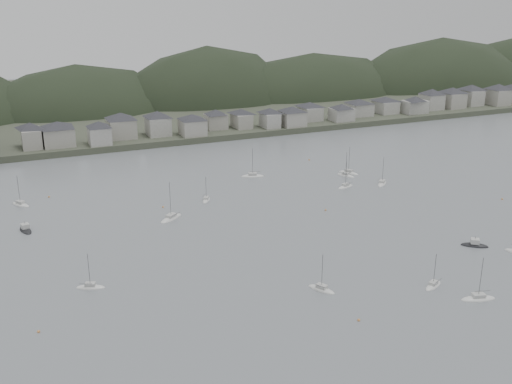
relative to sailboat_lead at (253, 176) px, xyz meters
name	(u,v)px	position (x,y,z in m)	size (l,w,h in m)	color
ground	(383,310)	(-13.45, -109.73, -0.17)	(900.00, 900.00, 0.00)	slate
far_shore_land	(125,101)	(-13.45, 185.27, 1.33)	(900.00, 250.00, 3.00)	#383D2D
forested_ridge	(142,127)	(-8.62, 159.67, -11.46)	(851.55, 103.94, 102.57)	black
waterfront_town	(263,115)	(37.13, 73.61, 8.49)	(451.48, 28.46, 12.92)	#A39F95
sailboat_lead	(253,176)	(0.00, 0.00, 0.00)	(9.66, 5.67, 12.57)	silver
moored_fleet	(195,230)	(-38.73, -45.75, 0.01)	(224.45, 176.80, 13.52)	silver
motor_launch_near	(475,245)	(32.70, -89.19, 0.12)	(7.97, 7.07, 3.89)	black
motor_launch_far	(26,230)	(-87.22, -24.70, 0.12)	(4.57, 8.44, 3.91)	black
mooring_buoys	(288,227)	(-10.84, -54.41, -0.02)	(160.07, 140.36, 0.70)	#D18845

